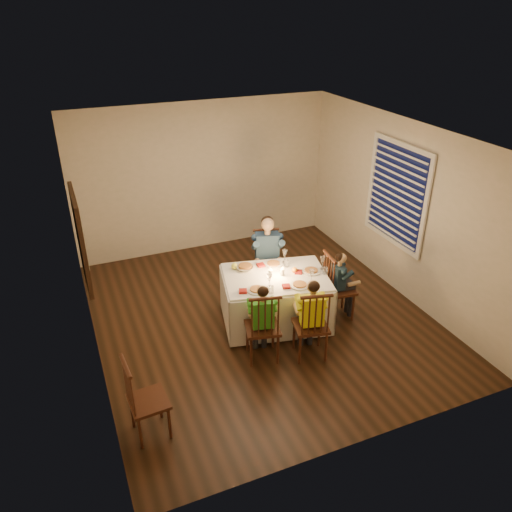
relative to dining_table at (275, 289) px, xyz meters
name	(u,v)px	position (x,y,z in m)	size (l,w,h in m)	color
ground	(260,316)	(-0.13, 0.21, -0.53)	(5.00, 5.00, 0.00)	black
wall_left	(83,266)	(-2.38, 0.21, 0.77)	(0.02, 5.00, 2.60)	beige
wall_right	(401,209)	(2.12, 0.21, 0.77)	(0.02, 5.00, 2.60)	beige
wall_back	(204,177)	(-0.13, 2.71, 0.77)	(4.50, 0.02, 2.60)	beige
ceiling	(261,136)	(-0.13, 0.21, 2.07)	(5.00, 5.00, 0.00)	white
dining_table	(275,289)	(0.00, 0.00, 0.00)	(1.60, 1.31, 0.71)	silver
chair_adult	(267,292)	(0.21, 0.76, -0.53)	(0.41, 0.39, 1.01)	#3B1A10
chair_near_left	(262,356)	(-0.47, -0.65, -0.53)	(0.41, 0.39, 1.01)	#3B1A10
chair_near_right	(309,354)	(0.10, -0.84, -0.53)	(0.41, 0.39, 1.01)	#3B1A10
chair_end	(337,315)	(0.88, -0.21, -0.53)	(0.41, 0.39, 1.01)	#3B1A10
chair_extra	(152,432)	(-2.03, -1.33, -0.53)	(0.40, 0.38, 0.97)	#3B1A10
adult	(267,292)	(0.21, 0.76, -0.53)	(0.46, 0.42, 1.26)	navy
child_green	(262,356)	(-0.47, -0.65, -0.53)	(0.35, 0.32, 1.05)	green
child_yellow	(309,354)	(0.10, -0.84, -0.53)	(0.37, 0.34, 1.10)	#F8F41B
child_teal	(337,315)	(0.88, -0.21, -0.53)	(0.32, 0.29, 1.01)	#182C3D
setting_adult	(273,264)	(0.10, 0.30, 0.22)	(0.26, 0.26, 0.02)	silver
setting_green	(257,290)	(-0.38, -0.25, 0.22)	(0.26, 0.26, 0.02)	silver
setting_yellow	(300,285)	(0.18, -0.36, 0.22)	(0.26, 0.26, 0.02)	silver
setting_teal	(311,271)	(0.50, -0.08, 0.22)	(0.26, 0.26, 0.02)	silver
candle_left	(270,273)	(-0.07, 0.02, 0.26)	(0.06, 0.06, 0.10)	white
candle_right	(283,272)	(0.09, -0.02, 0.26)	(0.06, 0.06, 0.10)	white
squash	(234,266)	(-0.44, 0.40, 0.26)	(0.09, 0.09, 0.09)	#FBFE43
orange_fruit	(295,270)	(0.28, -0.01, 0.25)	(0.08, 0.08, 0.08)	orange
serving_bowl	(245,268)	(-0.31, 0.32, 0.24)	(0.23, 0.23, 0.06)	silver
wall_mirror	(81,239)	(-2.35, 0.51, 0.97)	(0.06, 0.95, 1.15)	black
window_blinds	(396,194)	(2.07, 0.31, 0.97)	(0.07, 1.34, 1.54)	#0D1235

